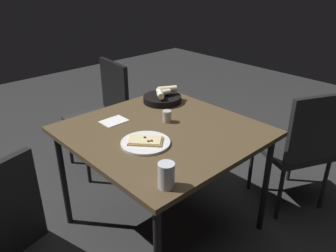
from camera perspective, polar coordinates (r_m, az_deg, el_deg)
name	(u,v)px	position (r m, az deg, el deg)	size (l,w,h in m)	color
ground	(164,224)	(2.46, -0.75, -16.41)	(8.00, 8.00, 0.00)	#2D2D2D
dining_table	(163,138)	(2.06, -0.86, -2.03)	(1.06, 1.07, 0.75)	#4E3D27
pizza_plate	(146,142)	(1.87, -3.84, -2.78)	(0.28, 0.28, 0.04)	white
bread_basket	(163,98)	(2.44, -0.92, 4.83)	(0.28, 0.28, 0.11)	black
beer_glass	(166,176)	(1.50, -0.30, -8.56)	(0.08, 0.08, 0.12)	silver
pepper_shaker	(167,117)	(2.12, -0.18, 1.56)	(0.06, 0.06, 0.08)	#BFB299
napkin	(114,121)	(2.17, -9.19, 0.82)	(0.16, 0.12, 0.00)	white
chair_near	(300,144)	(2.52, 21.61, -2.84)	(0.58, 0.58, 0.92)	black
chair_far	(104,109)	(2.94, -10.84, 2.86)	(0.48, 0.48, 0.93)	#2C2C2C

